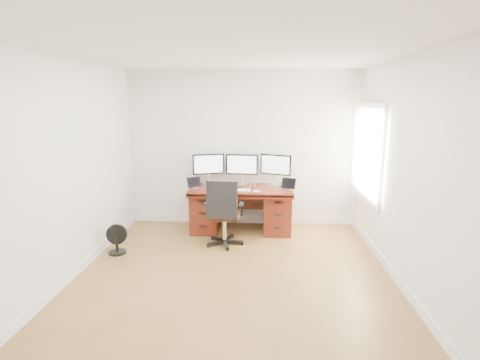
# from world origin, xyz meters

# --- Properties ---
(ground) EXTENTS (4.50, 4.50, 0.00)m
(ground) POSITION_xyz_m (0.00, 0.00, 0.00)
(ground) COLOR olive
(ground) RESTS_ON ground
(back_wall) EXTENTS (4.00, 0.10, 2.70)m
(back_wall) POSITION_xyz_m (0.00, 2.25, 1.35)
(back_wall) COLOR white
(back_wall) RESTS_ON ground
(right_wall) EXTENTS (0.10, 4.50, 2.70)m
(right_wall) POSITION_xyz_m (2.00, 0.11, 1.35)
(right_wall) COLOR white
(right_wall) RESTS_ON ground
(desk) EXTENTS (1.70, 0.80, 0.75)m
(desk) POSITION_xyz_m (0.00, 1.83, 0.40)
(desk) COLOR #531B10
(desk) RESTS_ON ground
(office_chair) EXTENTS (0.60, 0.58, 1.03)m
(office_chair) POSITION_xyz_m (-0.22, 1.13, 0.34)
(office_chair) COLOR black
(office_chair) RESTS_ON ground
(floor_fan) EXTENTS (0.30, 0.25, 0.43)m
(floor_fan) POSITION_xyz_m (-1.74, 0.72, 0.21)
(floor_fan) COLOR black
(floor_fan) RESTS_ON ground
(monitor_left) EXTENTS (0.53, 0.22, 0.53)m
(monitor_left) POSITION_xyz_m (-0.58, 2.07, 1.09)
(monitor_left) COLOR silver
(monitor_left) RESTS_ON desk
(monitor_center) EXTENTS (0.55, 0.15, 0.53)m
(monitor_center) POSITION_xyz_m (-0.00, 2.07, 1.09)
(monitor_center) COLOR silver
(monitor_center) RESTS_ON desk
(monitor_right) EXTENTS (0.52, 0.25, 0.53)m
(monitor_right) POSITION_xyz_m (0.58, 2.07, 1.09)
(monitor_right) COLOR silver
(monitor_right) RESTS_ON desk
(tablet_left) EXTENTS (0.24, 0.19, 0.19)m
(tablet_left) POSITION_xyz_m (-0.78, 1.75, 0.84)
(tablet_left) COLOR silver
(tablet_left) RESTS_ON desk
(tablet_right) EXTENTS (0.25, 0.16, 0.19)m
(tablet_right) POSITION_xyz_m (0.78, 1.75, 0.84)
(tablet_right) COLOR silver
(tablet_right) RESTS_ON desk
(keyboard) EXTENTS (0.30, 0.13, 0.01)m
(keyboard) POSITION_xyz_m (0.01, 1.62, 0.76)
(keyboard) COLOR white
(keyboard) RESTS_ON desk
(trackpad) EXTENTS (0.15, 0.15, 0.01)m
(trackpad) POSITION_xyz_m (0.27, 1.57, 0.76)
(trackpad) COLOR #B9BBC0
(trackpad) RESTS_ON desk
(drawing_tablet) EXTENTS (0.25, 0.19, 0.01)m
(drawing_tablet) POSITION_xyz_m (-0.31, 1.62, 0.76)
(drawing_tablet) COLOR black
(drawing_tablet) RESTS_ON desk
(phone) EXTENTS (0.12, 0.07, 0.01)m
(phone) POSITION_xyz_m (-0.06, 1.81, 0.76)
(phone) COLOR black
(phone) RESTS_ON desk
(figurine_yellow) EXTENTS (0.03, 0.03, 0.08)m
(figurine_yellow) POSITION_xyz_m (-0.34, 1.95, 0.79)
(figurine_yellow) COLOR #D7AB57
(figurine_yellow) RESTS_ON desk
(figurine_purple) EXTENTS (0.03, 0.03, 0.08)m
(figurine_purple) POSITION_xyz_m (-0.27, 1.95, 0.79)
(figurine_purple) COLOR #896CCA
(figurine_purple) RESTS_ON desk
(figurine_orange) EXTENTS (0.03, 0.03, 0.08)m
(figurine_orange) POSITION_xyz_m (-0.10, 1.95, 0.79)
(figurine_orange) COLOR #FE924B
(figurine_orange) RESTS_ON desk
(figurine_pink) EXTENTS (0.03, 0.03, 0.08)m
(figurine_pink) POSITION_xyz_m (0.15, 1.95, 0.79)
(figurine_pink) COLOR pink
(figurine_pink) RESTS_ON desk
(figurine_brown) EXTENTS (0.03, 0.03, 0.08)m
(figurine_brown) POSITION_xyz_m (0.23, 1.95, 0.79)
(figurine_brown) COLOR #996146
(figurine_brown) RESTS_ON desk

